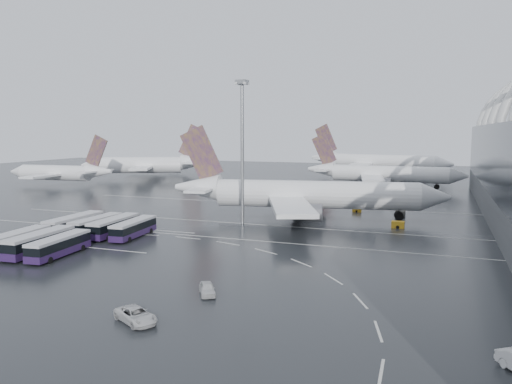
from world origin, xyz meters
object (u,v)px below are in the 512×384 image
(jet_remote_west, at_px, (62,173))
(floodlight_mast, at_px, (242,134))
(bus_row_far_a, at_px, (15,242))
(van_curve_a, at_px, (136,315))
(bus_row_near_b, at_px, (96,225))
(jet_remote_mid, at_px, (148,165))
(airliner_gate_b, at_px, (381,174))
(bus_row_near_d, at_px, (134,228))
(bus_row_near_a, at_px, (74,224))
(bus_row_far_b, at_px, (39,242))
(van_curve_b, at_px, (207,289))
(airliner_main, at_px, (302,195))
(jet_remote_far, at_px, (165,163))
(gse_cart_belly_b, at_px, (400,213))
(bus_row_near_c, at_px, (114,226))
(gse_cart_belly_e, at_px, (357,210))
(airliner_gate_c, at_px, (375,162))
(gse_cart_belly_a, at_px, (398,225))
(bus_row_far_c, at_px, (59,245))

(jet_remote_west, relative_size, floodlight_mast, 1.41)
(bus_row_far_a, relative_size, van_curve_a, 2.47)
(bus_row_near_b, relative_size, bus_row_far_a, 0.94)
(jet_remote_mid, relative_size, floodlight_mast, 1.65)
(airliner_gate_b, xyz_separation_m, bus_row_near_d, (-31.82, -94.69, -2.85))
(bus_row_near_a, relative_size, bus_row_far_b, 1.02)
(bus_row_near_b, distance_m, floodlight_mast, 32.47)
(bus_row_far_a, distance_m, van_curve_a, 37.69)
(bus_row_near_d, relative_size, bus_row_far_a, 0.94)
(bus_row_near_a, xyz_separation_m, van_curve_b, (37.44, -22.35, -1.12))
(bus_row_far_b, distance_m, floodlight_mast, 42.28)
(airliner_main, bearing_deg, van_curve_b, -96.52)
(jet_remote_far, distance_m, bus_row_far_a, 145.35)
(jet_remote_far, bearing_deg, gse_cart_belly_b, 137.37)
(floodlight_mast, bearing_deg, airliner_gate_b, 76.10)
(bus_row_far_b, height_order, van_curve_b, bus_row_far_b)
(van_curve_b, relative_size, gse_cart_belly_b, 1.89)
(bus_row_near_c, relative_size, floodlight_mast, 0.46)
(van_curve_b, height_order, gse_cart_belly_e, van_curve_b)
(bus_row_near_c, relative_size, bus_row_near_d, 1.05)
(jet_remote_mid, xyz_separation_m, jet_remote_far, (-7.67, 25.40, -1.00))
(bus_row_near_b, distance_m, gse_cart_belly_e, 57.83)
(airliner_gate_c, relative_size, bus_row_near_b, 4.99)
(airliner_gate_c, distance_m, gse_cart_belly_a, 117.91)
(bus_row_near_c, xyz_separation_m, gse_cart_belly_e, (36.51, 41.42, -1.19))
(floodlight_mast, height_order, gse_cart_belly_a, floodlight_mast)
(van_curve_a, bearing_deg, bus_row_far_a, 90.30)
(bus_row_far_a, bearing_deg, floodlight_mast, -38.94)
(bus_row_near_b, xyz_separation_m, bus_row_near_c, (4.02, -0.19, 0.08))
(van_curve_b, xyz_separation_m, gse_cart_belly_b, (16.49, 62.88, -0.11))
(jet_remote_far, distance_m, bus_row_far_b, 145.97)
(van_curve_b, bearing_deg, jet_remote_far, 90.91)
(airliner_gate_c, relative_size, jet_remote_mid, 1.30)
(van_curve_b, height_order, gse_cart_belly_b, van_curve_b)
(jet_remote_west, height_order, van_curve_a, jet_remote_west)
(jet_remote_west, relative_size, gse_cart_belly_a, 16.79)
(airliner_gate_b, distance_m, bus_row_near_a, 105.39)
(bus_row_near_d, relative_size, van_curve_b, 3.01)
(airliner_gate_c, bearing_deg, bus_row_near_b, -89.86)
(bus_row_near_a, distance_m, floodlight_mast, 35.67)
(airliner_gate_c, bearing_deg, van_curve_b, -76.41)
(jet_remote_far, bearing_deg, van_curve_a, 113.95)
(airliner_main, xyz_separation_m, gse_cart_belly_a, (20.22, -4.35, -4.32))
(jet_remote_west, height_order, bus_row_near_b, jet_remote_west)
(jet_remote_mid, relative_size, gse_cart_belly_e, 23.85)
(bus_row_near_c, height_order, gse_cart_belly_b, bus_row_near_c)
(van_curve_b, xyz_separation_m, floodlight_mast, (-12.65, 42.35, 17.18))
(van_curve_b, distance_m, gse_cart_belly_e, 65.42)
(bus_row_near_a, relative_size, bus_row_far_c, 1.09)
(bus_row_near_b, height_order, van_curve_a, bus_row_near_b)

